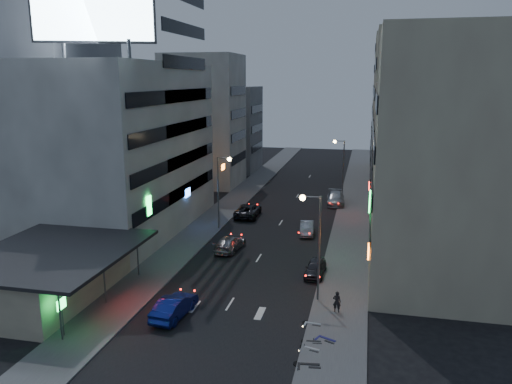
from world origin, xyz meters
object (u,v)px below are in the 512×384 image
(road_car_silver, at_px, (230,243))
(scooter_black_a, at_px, (320,355))
(scooter_black_b, at_px, (322,334))
(parked_car_right_far, at_px, (336,198))
(person, at_px, (337,302))
(road_car_blue, at_px, (174,306))
(scooter_silver_a, at_px, (321,342))
(scooter_silver_b, at_px, (322,317))
(parked_car_right_near, at_px, (315,268))
(scooter_blue, at_px, (337,333))
(parked_car_left, at_px, (248,210))
(parked_car_right_mid, at_px, (307,228))

(road_car_silver, xyz_separation_m, scooter_black_a, (10.56, -18.24, 0.01))
(road_car_silver, distance_m, scooter_black_b, 18.74)
(parked_car_right_far, height_order, person, person)
(road_car_blue, bearing_deg, person, -159.15)
(road_car_silver, xyz_separation_m, scooter_silver_a, (10.42, -16.67, -0.08))
(scooter_silver_b, bearing_deg, scooter_silver_a, -170.50)
(parked_car_right_near, bearing_deg, road_car_silver, 154.72)
(road_car_silver, height_order, person, person)
(parked_car_right_far, relative_size, person, 3.58)
(person, bearing_deg, scooter_blue, 96.61)
(parked_car_left, height_order, scooter_silver_a, parked_car_left)
(parked_car_right_near, height_order, person, person)
(parked_car_left, bearing_deg, parked_car_right_far, -141.38)
(parked_car_right_far, bearing_deg, parked_car_right_mid, -103.48)
(parked_car_right_near, height_order, road_car_silver, road_car_silver)
(road_car_blue, xyz_separation_m, scooter_silver_b, (10.21, 0.97, -0.14))
(parked_car_right_mid, xyz_separation_m, scooter_black_a, (3.86, -25.00, 0.05))
(parked_car_right_far, relative_size, scooter_black_b, 3.49)
(scooter_blue, relative_size, scooter_silver_b, 1.12)
(parked_car_right_mid, height_order, scooter_black_b, parked_car_right_mid)
(scooter_black_a, relative_size, scooter_silver_a, 1.17)
(parked_car_right_near, relative_size, parked_car_right_far, 0.70)
(parked_car_right_far, bearing_deg, scooter_silver_a, -92.36)
(road_car_blue, bearing_deg, scooter_silver_a, 173.07)
(scooter_silver_a, bearing_deg, scooter_silver_b, 18.77)
(scooter_blue, bearing_deg, parked_car_right_near, 37.18)
(parked_car_right_near, relative_size, person, 2.51)
(scooter_black_a, relative_size, scooter_black_b, 1.22)
(person, xyz_separation_m, scooter_black_a, (-0.50, -6.92, -0.19))
(road_car_silver, bearing_deg, parked_car_right_near, 158.71)
(person, bearing_deg, scooter_silver_b, 68.81)
(parked_car_right_far, xyz_separation_m, scooter_black_b, (1.55, -36.29, -0.20))
(person, bearing_deg, road_car_blue, 17.63)
(parked_car_right_far, height_order, road_car_blue, parked_car_right_far)
(parked_car_right_mid, relative_size, road_car_blue, 0.87)
(parked_car_right_near, bearing_deg, parked_car_right_far, 92.17)
(road_car_blue, bearing_deg, scooter_black_a, 165.41)
(road_car_silver, bearing_deg, parked_car_left, -78.62)
(scooter_black_b, bearing_deg, parked_car_right_mid, 2.94)
(parked_car_left, bearing_deg, scooter_black_a, 109.33)
(scooter_black_a, distance_m, scooter_black_b, 2.65)
(road_car_blue, height_order, scooter_silver_a, road_car_blue)
(parked_car_left, distance_m, parked_car_right_far, 13.04)
(scooter_black_a, distance_m, scooter_blue, 2.93)
(parked_car_right_near, distance_m, scooter_black_b, 11.12)
(scooter_black_a, height_order, scooter_silver_b, scooter_black_a)
(parked_car_left, xyz_separation_m, scooter_black_a, (11.68, -30.51, -0.07))
(scooter_blue, bearing_deg, scooter_silver_a, 167.75)
(parked_car_right_mid, bearing_deg, scooter_black_b, -86.89)
(road_car_blue, bearing_deg, road_car_silver, -84.29)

